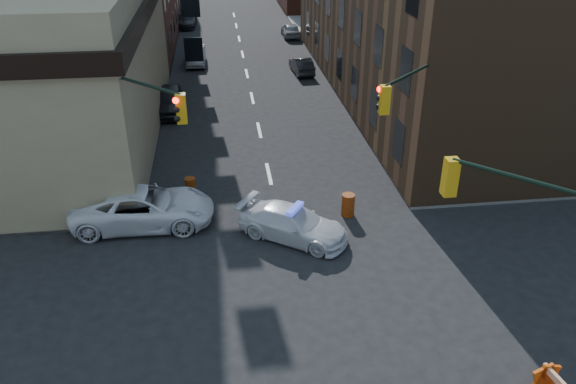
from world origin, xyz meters
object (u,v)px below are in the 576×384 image
object	(u,v)px
pickup	(143,207)
parked_car_wfar	(196,55)
pedestrian_b	(30,208)
barrel_road	(348,205)
parked_car_wnear	(169,100)
barricade_nw_a	(69,193)
parked_car_enear	(302,65)
barrel_bank	(190,187)
pedestrian_a	(118,180)
police_car	(293,224)

from	to	relation	value
pickup	parked_car_wfar	world-z (taller)	pickup
parked_car_wfar	pedestrian_b	distance (m)	26.18
barrel_road	parked_car_wnear	bearing A→B (deg)	120.75
barricade_nw_a	parked_car_enear	bearing A→B (deg)	66.59
pedestrian_b	barrel_road	world-z (taller)	pedestrian_b
parked_car_wfar	barrel_bank	size ratio (longest dim) A/B	4.84
parked_car_wnear	barricade_nw_a	size ratio (longest dim) A/B	3.81
parked_car_wnear	pedestrian_a	xyz separation A→B (m)	(-1.65, -11.74, 0.24)
police_car	pickup	world-z (taller)	pickup
barrel_road	barrel_bank	world-z (taller)	barrel_road
pedestrian_b	police_car	bearing A→B (deg)	-26.64
pickup	barricade_nw_a	distance (m)	4.20
pickup	pedestrian_a	distance (m)	2.70
pedestrian_b	barricade_nw_a	world-z (taller)	pedestrian_b
pedestrian_b	barricade_nw_a	distance (m)	2.32
parked_car_enear	pedestrian_a	bearing A→B (deg)	55.30
police_car	pedestrian_a	xyz separation A→B (m)	(-7.57, 4.21, 0.39)
parked_car_enear	barrel_road	bearing A→B (deg)	82.64
parked_car_wnear	parked_car_enear	distance (m)	12.49
police_car	parked_car_wfar	xyz separation A→B (m)	(-4.42, 27.45, 0.04)
police_car	pedestrian_b	distance (m)	11.11
pickup	police_car	bearing A→B (deg)	-105.83
police_car	parked_car_wnear	distance (m)	17.02
pickup	barrel_bank	world-z (taller)	pickup
police_car	pickup	xyz separation A→B (m)	(-6.22, 1.88, 0.15)
barrel_road	barricade_nw_a	xyz separation A→B (m)	(-12.46, 2.56, 0.11)
police_car	pedestrian_b	world-z (taller)	pedestrian_b
pickup	barrel_road	size ratio (longest dim) A/B	5.81
pedestrian_b	barrel_road	xyz separation A→B (m)	(13.57, -0.56, -0.50)
parked_car_wfar	barrel_bank	distance (m)	23.17
barrel_road	barrel_bank	size ratio (longest dim) A/B	1.14
parked_car_wnear	barricade_nw_a	world-z (taller)	parked_car_wnear
parked_car_wnear	barricade_nw_a	bearing A→B (deg)	-110.07
parked_car_wnear	barrel_road	xyz separation A→B (m)	(8.59, -14.43, -0.31)
pedestrian_b	barricade_nw_a	xyz separation A→B (m)	(1.12, 2.00, -0.39)
pedestrian_b	pedestrian_a	bearing A→B (deg)	16.64
barrel_bank	barricade_nw_a	size ratio (longest dim) A/B	0.71
police_car	pickup	size ratio (longest dim) A/B	0.78
parked_car_wnear	barrel_bank	size ratio (longest dim) A/B	5.35
police_car	barrel_bank	bearing A→B (deg)	79.70
barrel_bank	barricade_nw_a	xyz separation A→B (m)	(-5.48, -0.19, 0.17)
pickup	parked_car_wnear	xyz separation A→B (m)	(0.30, 14.07, -0.01)
police_car	parked_car_enear	world-z (taller)	police_car
pickup	pedestrian_a	world-z (taller)	pedestrian_a
pedestrian_b	barrel_bank	bearing A→B (deg)	2.57
pickup	barrel_bank	size ratio (longest dim) A/B	6.63
parked_car_wnear	pedestrian_a	size ratio (longest dim) A/B	2.64
police_car	barricade_nw_a	distance (m)	10.61
pedestrian_b	barrel_bank	xyz separation A→B (m)	(6.59, 2.19, -0.56)
parked_car_wfar	parked_car_enear	distance (m)	9.15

